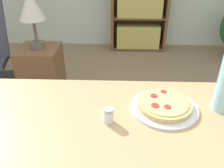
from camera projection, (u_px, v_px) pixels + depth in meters
dining_table at (68, 159)px, 0.84m from camera, size 1.34×0.80×0.72m
pizza_on_plate at (164, 106)px, 0.93m from camera, size 0.27×0.27×0.04m
salt_shaker at (109, 116)px, 0.86m from camera, size 0.04×0.04×0.06m
bookshelf at (140, 3)px, 3.07m from camera, size 0.75×0.27×1.31m
side_table at (43, 75)px, 2.13m from camera, size 0.34×0.34×0.53m
table_lamp at (31, 8)px, 1.83m from camera, size 0.21×0.21×0.46m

